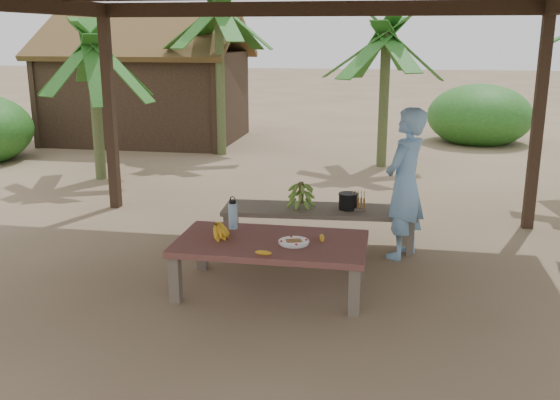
% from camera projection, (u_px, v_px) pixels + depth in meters
% --- Properties ---
extents(ground, '(80.00, 80.00, 0.00)m').
position_uv_depth(ground, '(280.00, 280.00, 6.27)').
color(ground, brown).
rests_on(ground, ground).
extents(work_table, '(1.80, 1.00, 0.50)m').
position_uv_depth(work_table, '(271.00, 247.00, 5.93)').
color(work_table, brown).
rests_on(work_table, ground).
extents(bench, '(2.23, 0.74, 0.45)m').
position_uv_depth(bench, '(319.00, 213.00, 7.21)').
color(bench, brown).
rests_on(bench, ground).
extents(ripe_banana_bunch, '(0.30, 0.27, 0.16)m').
position_uv_depth(ripe_banana_bunch, '(215.00, 230.00, 5.97)').
color(ripe_banana_bunch, gold).
rests_on(ripe_banana_bunch, work_table).
extents(plate, '(0.29, 0.29, 0.04)m').
position_uv_depth(plate, '(294.00, 242.00, 5.80)').
color(plate, white).
rests_on(plate, work_table).
extents(loose_banana_front, '(0.16, 0.09, 0.04)m').
position_uv_depth(loose_banana_front, '(263.00, 253.00, 5.51)').
color(loose_banana_front, gold).
rests_on(loose_banana_front, work_table).
extents(loose_banana_side, '(0.07, 0.16, 0.04)m').
position_uv_depth(loose_banana_side, '(322.00, 238.00, 5.92)').
color(loose_banana_side, gold).
rests_on(loose_banana_side, work_table).
extents(water_flask, '(0.09, 0.09, 0.34)m').
position_uv_depth(water_flask, '(233.00, 215.00, 6.24)').
color(water_flask, '#4293D0').
rests_on(water_flask, work_table).
extents(green_banana_stalk, '(0.30, 0.30, 0.32)m').
position_uv_depth(green_banana_stalk, '(301.00, 194.00, 7.17)').
color(green_banana_stalk, '#598C2D').
rests_on(green_banana_stalk, bench).
extents(cooking_pot, '(0.21, 0.21, 0.18)m').
position_uv_depth(cooking_pot, '(348.00, 202.00, 7.13)').
color(cooking_pot, black).
rests_on(cooking_pot, bench).
extents(skewer_rack, '(0.18, 0.09, 0.24)m').
position_uv_depth(skewer_rack, '(358.00, 200.00, 7.06)').
color(skewer_rack, '#A57F47').
rests_on(skewer_rack, bench).
extents(woman, '(0.63, 0.72, 1.65)m').
position_uv_depth(woman, '(405.00, 184.00, 6.74)').
color(woman, '#73A4D9').
rests_on(woman, ground).
extents(hut, '(4.40, 3.43, 2.85)m').
position_uv_depth(hut, '(149.00, 92.00, 14.36)').
color(hut, black).
rests_on(hut, ground).
extents(banana_plant_n, '(1.80, 1.80, 2.62)m').
position_uv_depth(banana_plant_n, '(386.00, 49.00, 11.13)').
color(banana_plant_n, '#596638').
rests_on(banana_plant_n, ground).
extents(banana_plant_nw, '(1.80, 1.80, 3.14)m').
position_uv_depth(banana_plant_nw, '(219.00, 21.00, 12.14)').
color(banana_plant_nw, '#596638').
rests_on(banana_plant_nw, ground).
extents(banana_plant_w, '(1.80, 1.80, 2.44)m').
position_uv_depth(banana_plant_w, '(93.00, 61.00, 10.17)').
color(banana_plant_w, '#596638').
rests_on(banana_plant_w, ground).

